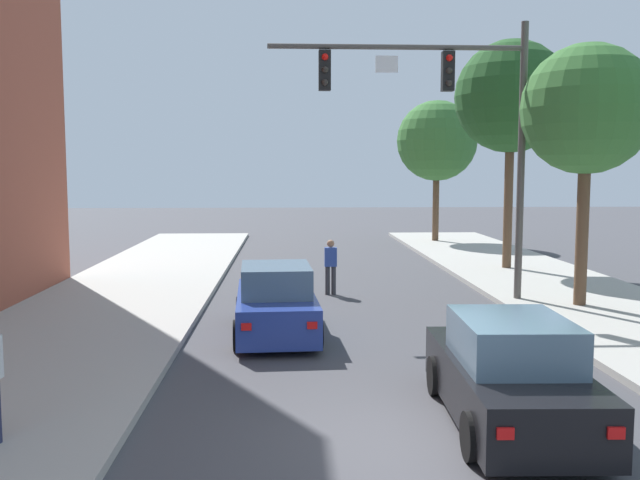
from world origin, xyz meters
TOP-DOWN VIEW (x-y plane):
  - ground_plane at (0.00, 0.00)m, footprint 120.00×120.00m
  - traffic_signal_mast at (2.61, 9.62)m, footprint 6.99×0.38m
  - car_lead_blue at (-2.05, 6.21)m, footprint 1.99×4.31m
  - car_following_black at (1.41, 0.58)m, footprint 1.95×4.29m
  - pedestrian_crossing_road at (-0.50, 11.23)m, footprint 0.36×0.22m
  - street_tree_second at (5.93, 8.63)m, footprint 3.36×3.36m
  - street_tree_third at (6.22, 15.63)m, footprint 4.01×4.01m
  - street_tree_farthest at (5.71, 25.47)m, footprint 4.01×4.01m

SIDE VIEW (x-z plane):
  - ground_plane at x=0.00m, z-range 0.00..0.00m
  - car_lead_blue at x=-2.05m, z-range -0.08..1.52m
  - car_following_black at x=1.41m, z-range -0.08..1.52m
  - pedestrian_crossing_road at x=-0.50m, z-range 0.09..1.73m
  - street_tree_farthest at x=5.71m, z-range 1.64..8.67m
  - street_tree_second at x=5.93m, z-range 1.83..8.61m
  - traffic_signal_mast at x=2.61m, z-range 1.61..9.11m
  - street_tree_third at x=6.22m, z-range 2.20..10.37m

